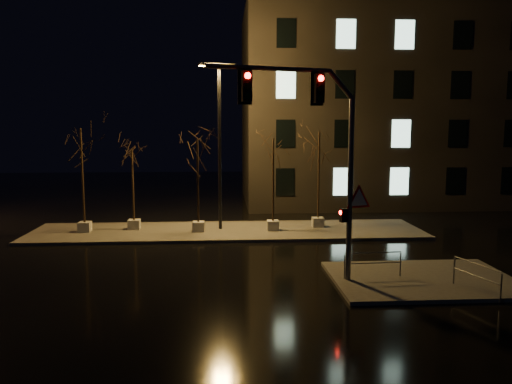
{
  "coord_description": "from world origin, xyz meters",
  "views": [
    {
      "loc": [
        -0.17,
        -21.81,
        5.96
      ],
      "look_at": [
        1.37,
        2.28,
        2.8
      ],
      "focal_mm": 35.0,
      "sensor_mm": 36.0,
      "label": 1
    }
  ],
  "objects": [
    {
      "name": "tree_3",
      "position": [
        2.56,
        5.81,
        4.18
      ],
      "size": [
        1.8,
        1.8,
        5.32
      ],
      "color": "#ABA9A0",
      "rests_on": "median"
    },
    {
      "name": "ground",
      "position": [
        0.0,
        0.0,
        0.0
      ],
      "size": [
        90.0,
        90.0,
        0.0
      ],
      "primitive_type": "plane",
      "color": "black",
      "rests_on": "ground"
    },
    {
      "name": "traffic_signal_mast",
      "position": [
        3.31,
        -3.89,
        5.32
      ],
      "size": [
        6.23,
        1.85,
        7.87
      ],
      "rotation": [
        0.0,
        0.0,
        0.29
      ],
      "color": "#52555A",
      "rests_on": "sidewalk_corner"
    },
    {
      "name": "sidewalk_corner",
      "position": [
        7.5,
        -3.5,
        0.07
      ],
      "size": [
        7.0,
        5.0,
        0.15
      ],
      "primitive_type": "cube",
      "color": "#44423C",
      "rests_on": "ground"
    },
    {
      "name": "guard_rail_a",
      "position": [
        5.56,
        -3.33,
        0.8
      ],
      "size": [
        2.31,
        0.21,
        1.0
      ],
      "rotation": [
        0.0,
        0.0,
        0.07
      ],
      "color": "#52555A",
      "rests_on": "sidewalk_corner"
    },
    {
      "name": "tree_4",
      "position": [
        5.28,
        6.6,
        4.44
      ],
      "size": [
        1.8,
        1.8,
        5.66
      ],
      "color": "#ABA9A0",
      "rests_on": "median"
    },
    {
      "name": "median",
      "position": [
        0.0,
        6.0,
        0.07
      ],
      "size": [
        22.0,
        5.0,
        0.15
      ],
      "primitive_type": "cube",
      "color": "#44423C",
      "rests_on": "ground"
    },
    {
      "name": "tree_1",
      "position": [
        -5.34,
        6.59,
        3.7
      ],
      "size": [
        1.8,
        1.8,
        4.68
      ],
      "color": "#ABA9A0",
      "rests_on": "median"
    },
    {
      "name": "guard_rail_b",
      "position": [
        8.67,
        -5.33,
        0.83
      ],
      "size": [
        0.68,
        2.14,
        1.06
      ],
      "rotation": [
        0.0,
        0.0,
        1.86
      ],
      "color": "#52555A",
      "rests_on": "sidewalk_corner"
    },
    {
      "name": "tree_2",
      "position": [
        -1.63,
        5.75,
        4.16
      ],
      "size": [
        1.8,
        1.8,
        5.28
      ],
      "color": "#ABA9A0",
      "rests_on": "median"
    },
    {
      "name": "streetlight_main",
      "position": [
        -0.42,
        6.41,
        5.53
      ],
      "size": [
        2.28,
        0.99,
        9.32
      ],
      "rotation": [
        0.0,
        0.0,
        0.32
      ],
      "color": "black",
      "rests_on": "median"
    },
    {
      "name": "tree_0",
      "position": [
        -7.97,
        6.05,
        4.62
      ],
      "size": [
        1.8,
        1.8,
        5.89
      ],
      "color": "#ABA9A0",
      "rests_on": "median"
    },
    {
      "name": "building",
      "position": [
        14.0,
        18.0,
        7.5
      ],
      "size": [
        25.0,
        12.0,
        15.0
      ],
      "primitive_type": "cube",
      "color": "black",
      "rests_on": "ground"
    }
  ]
}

